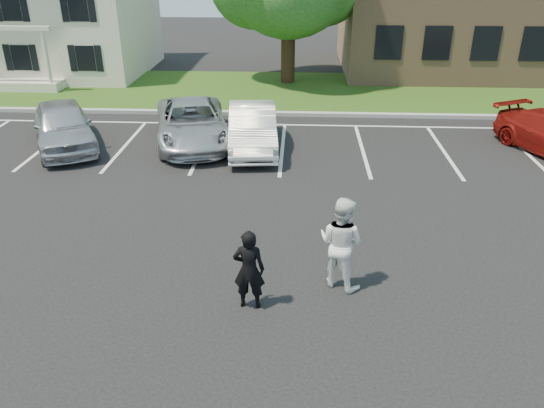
# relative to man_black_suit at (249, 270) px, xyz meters

# --- Properties ---
(ground_plane) EXTENTS (90.00, 90.00, 0.00)m
(ground_plane) POSITION_rel_man_black_suit_xyz_m (0.33, 1.05, -0.84)
(ground_plane) COLOR black
(ground_plane) RESTS_ON ground
(curb) EXTENTS (40.00, 0.30, 0.15)m
(curb) POSITION_rel_man_black_suit_xyz_m (0.33, 13.05, -0.77)
(curb) COLOR gray
(curb) RESTS_ON ground
(grass_strip) EXTENTS (44.00, 8.00, 0.08)m
(grass_strip) POSITION_rel_man_black_suit_xyz_m (0.33, 17.05, -0.80)
(grass_strip) COLOR #223E12
(grass_strip) RESTS_ON ground
(stall_lines) EXTENTS (34.00, 5.36, 0.01)m
(stall_lines) POSITION_rel_man_black_suit_xyz_m (1.73, 10.00, -0.84)
(stall_lines) COLOR silver
(stall_lines) RESTS_ON ground
(man_black_suit) EXTENTS (0.63, 0.43, 1.68)m
(man_black_suit) POSITION_rel_man_black_suit_xyz_m (0.00, 0.00, 0.00)
(man_black_suit) COLOR black
(man_black_suit) RESTS_ON ground
(man_white_shirt) EXTENTS (1.22, 1.16, 2.00)m
(man_white_shirt) POSITION_rel_man_black_suit_xyz_m (1.80, 0.85, 0.16)
(man_white_shirt) COLOR white
(man_white_shirt) RESTS_ON ground
(car_silver_west) EXTENTS (3.79, 5.00, 1.59)m
(car_silver_west) POSITION_rel_man_black_suit_xyz_m (-7.29, 8.79, -0.05)
(car_silver_west) COLOR #BCBBC1
(car_silver_west) RESTS_ON ground
(car_silver_minivan) EXTENTS (3.62, 5.71, 1.47)m
(car_silver_minivan) POSITION_rel_man_black_suit_xyz_m (-2.90, 9.50, -0.11)
(car_silver_minivan) COLOR #B1B3B9
(car_silver_minivan) RESTS_ON ground
(car_white_sedan) EXTENTS (2.02, 4.67, 1.50)m
(car_white_sedan) POSITION_rel_man_black_suit_xyz_m (-0.70, 9.00, -0.09)
(car_white_sedan) COLOR silver
(car_white_sedan) RESTS_ON ground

